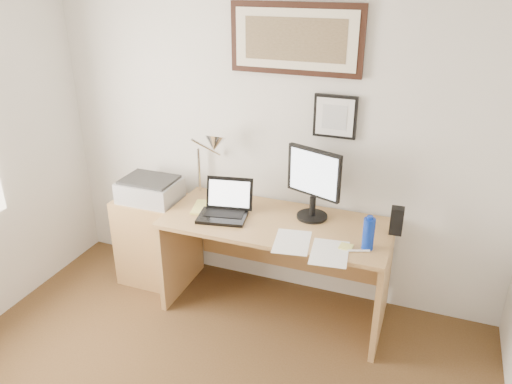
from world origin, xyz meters
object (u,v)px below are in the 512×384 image
at_px(lcd_monitor, 314,181).
at_px(printer, 150,189).
at_px(desk, 279,245).
at_px(book, 194,207).
at_px(laptop, 225,208).
at_px(water_bottle, 368,234).
at_px(side_cabinet, 153,239).

height_order(lcd_monitor, printer, lcd_monitor).
distance_m(desk, lcd_monitor, 0.57).
relative_size(book, printer, 0.54).
relative_size(laptop, printer, 0.86).
bearing_deg(lcd_monitor, water_bottle, -33.29).
height_order(book, laptop, laptop).
distance_m(side_cabinet, book, 0.58).
xyz_separation_m(water_bottle, laptop, (-1.03, 0.11, -0.05)).
distance_m(water_bottle, desk, 0.78).
height_order(book, desk, book).
relative_size(side_cabinet, book, 3.08).
bearing_deg(desk, lcd_monitor, 14.19).
bearing_deg(water_bottle, laptop, 174.16).
bearing_deg(lcd_monitor, printer, -175.35).
distance_m(water_bottle, book, 1.32).
relative_size(side_cabinet, printer, 1.66).
distance_m(side_cabinet, laptop, 0.83).
height_order(desk, printer, printer).
relative_size(book, desk, 0.15).
height_order(laptop, printer, laptop).
relative_size(side_cabinet, desk, 0.46).
xyz_separation_m(laptop, lcd_monitor, (0.59, 0.18, 0.23)).
height_order(water_bottle, laptop, laptop).
relative_size(desk, lcd_monitor, 3.08).
height_order(desk, lcd_monitor, lcd_monitor).
distance_m(side_cabinet, printer, 0.45).
bearing_deg(side_cabinet, lcd_monitor, 4.04).
relative_size(side_cabinet, laptop, 1.93).
relative_size(water_bottle, lcd_monitor, 0.41).
xyz_separation_m(book, printer, (-0.40, 0.05, 0.06)).
xyz_separation_m(side_cabinet, water_bottle, (1.73, -0.20, 0.49)).
height_order(side_cabinet, desk, desk).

